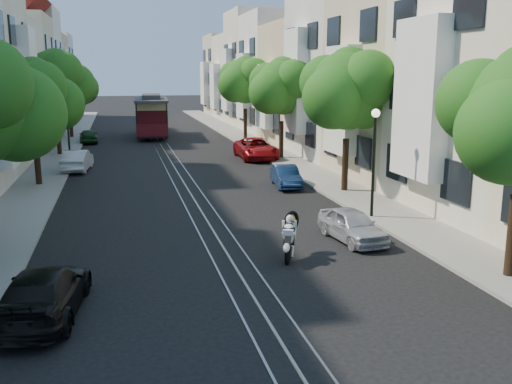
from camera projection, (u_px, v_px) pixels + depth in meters
ground at (162, 147)px, 43.70m from camera, size 200.00×200.00×0.00m
sidewalk_east at (254, 144)px, 45.34m from camera, size 2.50×80.00×0.12m
sidewalk_west at (63, 149)px, 42.03m from camera, size 2.50×80.00×0.12m
rail_left at (155, 147)px, 43.57m from camera, size 0.06×80.00×0.02m
rail_slot at (162, 147)px, 43.70m from camera, size 0.06×80.00×0.02m
rail_right at (169, 147)px, 43.82m from camera, size 0.06×80.00×0.02m
lane_line at (162, 147)px, 43.70m from camera, size 0.08×80.00×0.01m
townhouses_east at (311, 78)px, 45.26m from camera, size 7.75×72.00×12.00m
tree_e_b at (349, 92)px, 26.28m from camera, size 4.93×4.08×6.68m
tree_e_c at (283, 88)px, 36.77m from camera, size 4.84×3.99×6.52m
tree_e_d at (246, 82)px, 47.18m from camera, size 5.01×4.16×6.85m
tree_w_b at (34, 98)px, 27.82m from camera, size 4.72×3.87×6.27m
tree_w_c at (56, 81)px, 38.15m from camera, size 5.13×4.28×7.09m
tree_w_d at (69, 84)px, 48.71m from camera, size 4.84×3.99×6.52m
lamp_east at (374, 147)px, 21.71m from camera, size 0.32×0.32×4.16m
lamp_west at (67, 117)px, 35.97m from camera, size 0.32×0.32×4.16m
sportbike_rider at (289, 234)px, 17.40m from camera, size 0.97×1.63×1.43m
cable_car at (152, 114)px, 50.30m from camera, size 3.27×8.99×3.40m
parked_car_e_near at (352, 225)px, 19.33m from camera, size 1.65×3.35×1.10m
parked_car_e_mid at (286, 176)px, 28.48m from camera, size 1.42×3.31×1.06m
parked_car_e_far at (256, 149)px, 37.64m from camera, size 2.30×4.95×1.37m
parked_car_w_near at (44, 293)px, 13.28m from camera, size 2.13×4.26×1.19m
parked_car_w_mid at (77, 160)px, 33.04m from camera, size 1.70×3.87×1.24m
parked_car_w_far at (88, 136)px, 46.04m from camera, size 1.59×3.46×1.15m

